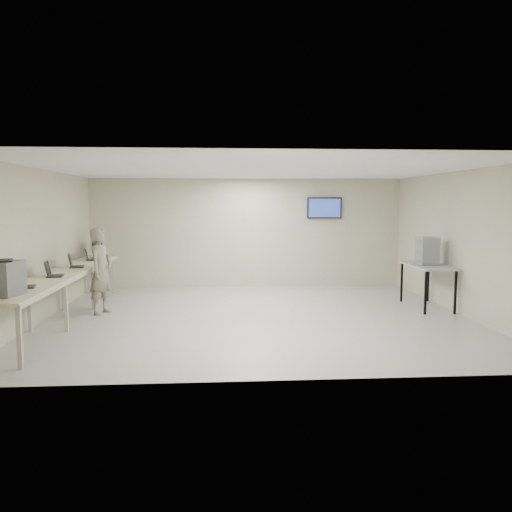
{
  "coord_description": "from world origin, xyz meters",
  "views": [
    {
      "loc": [
        -0.66,
        -9.39,
        2.16
      ],
      "look_at": [
        0.0,
        0.2,
        1.15
      ],
      "focal_mm": 35.0,
      "sensor_mm": 36.0,
      "label": 1
    }
  ],
  "objects": [
    {
      "name": "monitor_near",
      "position": [
        -3.6,
        2.4,
        1.16
      ],
      "size": [
        0.19,
        0.44,
        0.43
      ],
      "color": "black",
      "rests_on": "workbench"
    },
    {
      "name": "laptop_1",
      "position": [
        -3.6,
        -0.6,
        0.97
      ],
      "size": [
        0.34,
        0.38,
        0.27
      ],
      "rotation": [
        0.0,
        0.0,
        0.16
      ],
      "color": "black",
      "rests_on": "workbench"
    },
    {
      "name": "side_table",
      "position": [
        3.6,
        0.6,
        0.83
      ],
      "size": [
        0.7,
        1.5,
        0.9
      ],
      "color": "#929CA8",
      "rests_on": "ground"
    },
    {
      "name": "laptop_2",
      "position": [
        -3.6,
        0.67,
        0.97
      ],
      "size": [
        0.36,
        0.4,
        0.28
      ],
      "rotation": [
        0.0,
        0.0,
        0.22
      ],
      "color": "black",
      "rests_on": "workbench"
    },
    {
      "name": "laptop_3",
      "position": [
        -3.62,
        1.93,
        0.97
      ],
      "size": [
        0.38,
        0.4,
        0.27
      ],
      "rotation": [
        0.0,
        0.0,
        0.33
      ],
      "color": "black",
      "rests_on": "workbench"
    },
    {
      "name": "laptop_0",
      "position": [
        -3.66,
        -1.73,
        0.97
      ],
      "size": [
        0.34,
        0.38,
        0.26
      ],
      "rotation": [
        0.0,
        0.0,
        0.24
      ],
      "color": "black",
      "rests_on": "workbench"
    },
    {
      "name": "soldier",
      "position": [
        -3.02,
        0.48,
        0.85
      ],
      "size": [
        0.56,
        0.71,
        1.69
      ],
      "primitive_type": "imported",
      "rotation": [
        0.0,
        0.0,
        1.28
      ],
      "color": "gray",
      "rests_on": "ground"
    },
    {
      "name": "workbench",
      "position": [
        -3.59,
        0.0,
        0.83
      ],
      "size": [
        0.76,
        6.0,
        0.9
      ],
      "color": "beige",
      "rests_on": "ground"
    },
    {
      "name": "equipment_box",
      "position": [
        -3.65,
        -2.41,
        1.14
      ],
      "size": [
        0.48,
        0.52,
        0.48
      ],
      "primitive_type": "cube",
      "rotation": [
        0.0,
        0.0,
        -0.19
      ],
      "color": "slate",
      "rests_on": "workbench"
    },
    {
      "name": "storage_bins",
      "position": [
        3.58,
        0.6,
        1.19
      ],
      "size": [
        0.36,
        0.4,
        0.58
      ],
      "color": "gray",
      "rests_on": "side_table"
    },
    {
      "name": "room",
      "position": [
        0.03,
        0.06,
        1.41
      ],
      "size": [
        8.01,
        7.01,
        2.81
      ],
      "color": "#ACAA99",
      "rests_on": "ground"
    },
    {
      "name": "monitor_far",
      "position": [
        -3.6,
        2.75,
        1.18
      ],
      "size": [
        0.21,
        0.47,
        0.47
      ],
      "color": "black",
      "rests_on": "workbench"
    }
  ]
}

